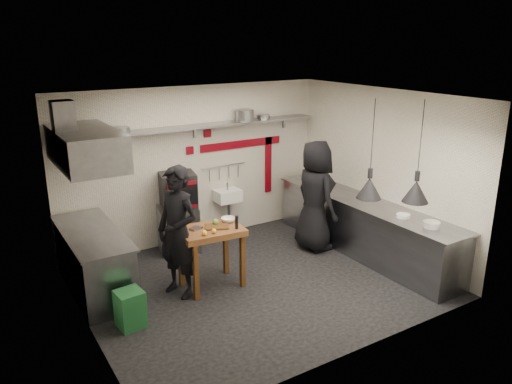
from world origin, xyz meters
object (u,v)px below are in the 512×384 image
combi_oven (178,190)px  chef_right (315,196)px  prep_table (212,257)px  green_bin (130,309)px  chef_left (178,232)px  oven_stand (178,229)px

combi_oven → chef_right: size_ratio=0.30×
prep_table → chef_right: bearing=13.0°
prep_table → chef_right: size_ratio=0.48×
prep_table → chef_right: (2.18, 0.31, 0.51)m
green_bin → prep_table: prep_table is taller
chef_left → chef_right: 2.69m
prep_table → chef_right: chef_right is taller
combi_oven → chef_left: chef_left is taller
green_bin → chef_left: bearing=27.8°
chef_right → oven_stand: bearing=63.8°
combi_oven → green_bin: 2.65m
chef_right → chef_left: bearing=99.3°
oven_stand → green_bin: oven_stand is taller
oven_stand → prep_table: (-0.10, -1.48, 0.06)m
oven_stand → chef_right: 2.45m
oven_stand → green_bin: 2.45m
combi_oven → oven_stand: bearing=-122.1°
oven_stand → combi_oven: 0.69m
oven_stand → prep_table: bearing=-81.4°
green_bin → combi_oven: bearing=51.8°
combi_oven → chef_left: bearing=-101.0°
chef_left → chef_right: chef_right is taller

